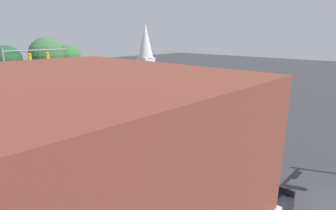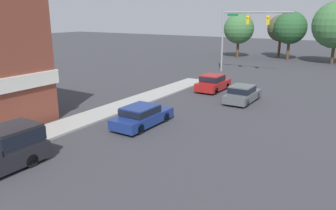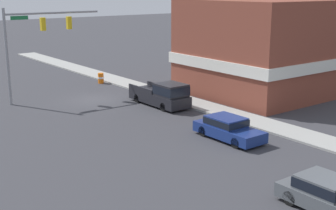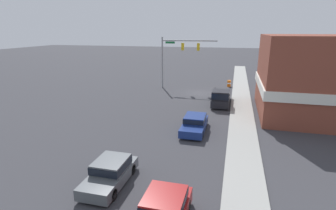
# 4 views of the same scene
# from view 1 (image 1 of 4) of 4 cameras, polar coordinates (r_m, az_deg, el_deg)

# --- Properties ---
(far_signal_assembly) EXTENTS (8.50, 0.49, 7.85)m
(far_signal_assembly) POSITION_cam_1_polar(r_m,az_deg,el_deg) (40.91, -28.61, 8.08)
(far_signal_assembly) COLOR gray
(far_signal_assembly) RESTS_ON ground
(car_lead) EXTENTS (1.90, 4.65, 1.38)m
(car_lead) POSITION_cam_1_polar(r_m,az_deg,el_deg) (22.93, -4.24, -7.08)
(car_lead) COLOR black
(car_lead) RESTS_ON ground
(car_oncoming) EXTENTS (1.86, 4.27, 1.44)m
(car_oncoming) POSITION_cam_1_polar(r_m,az_deg,el_deg) (31.94, -10.86, -0.92)
(car_oncoming) COLOR black
(car_oncoming) RESTS_ON ground
(car_second_ahead) EXTENTS (1.94, 4.23, 1.56)m
(car_second_ahead) POSITION_cam_1_polar(r_m,az_deg,el_deg) (32.20, -19.23, -1.26)
(car_second_ahead) COLOR black
(car_second_ahead) RESTS_ON ground
(pickup_truck_parked) EXTENTS (1.98, 5.76, 1.97)m
(pickup_truck_parked) POSITION_cam_1_polar(r_m,az_deg,el_deg) (16.48, 12.78, -15.81)
(pickup_truck_parked) COLOR black
(pickup_truck_parked) RESTS_ON ground
(corner_brick_building) EXTENTS (13.35, 11.56, 8.11)m
(corner_brick_building) POSITION_cam_1_polar(r_m,az_deg,el_deg) (10.09, -30.43, -19.17)
(corner_brick_building) COLOR brown
(corner_brick_building) RESTS_ON ground
(church_steeple) EXTENTS (2.82, 2.82, 11.64)m
(church_steeple) POSITION_cam_1_polar(r_m,az_deg,el_deg) (51.37, -4.86, 11.20)
(church_steeple) COLOR white
(church_steeple) RESTS_ON ground
(backdrop_tree_center) EXTENTS (5.13, 5.13, 7.65)m
(backdrop_tree_center) POSITION_cam_1_polar(r_m,az_deg,el_deg) (56.87, -31.60, 8.41)
(backdrop_tree_center) COLOR #4C3823
(backdrop_tree_center) RESTS_ON ground
(backdrop_tree_right_mid) EXTENTS (6.75, 6.75, 9.05)m
(backdrop_tree_right_mid) POSITION_cam_1_polar(r_m,az_deg,el_deg) (57.60, -24.85, 9.88)
(backdrop_tree_right_mid) COLOR #4C3823
(backdrop_tree_right_mid) RESTS_ON ground
(backdrop_tree_right_far) EXTENTS (5.32, 5.32, 7.53)m
(backdrop_tree_right_far) POSITION_cam_1_polar(r_m,az_deg,el_deg) (61.03, -20.94, 9.70)
(backdrop_tree_right_far) COLOR #4C3823
(backdrop_tree_right_far) RESTS_ON ground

